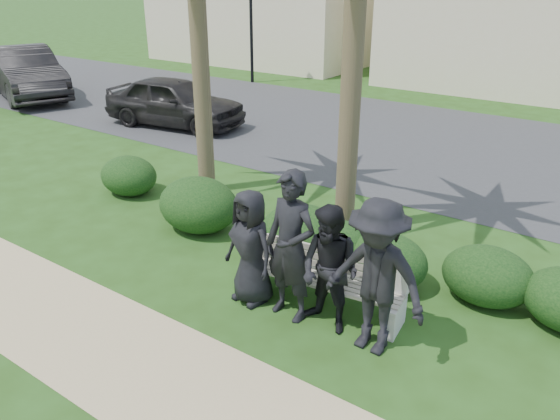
# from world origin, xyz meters

# --- Properties ---
(ground) EXTENTS (160.00, 160.00, 0.00)m
(ground) POSITION_xyz_m (0.00, 0.00, 0.00)
(ground) COLOR #234112
(ground) RESTS_ON ground
(footpath) EXTENTS (30.00, 1.60, 0.01)m
(footpath) POSITION_xyz_m (0.00, -1.80, 0.00)
(footpath) COLOR tan
(footpath) RESTS_ON ground
(asphalt_street) EXTENTS (160.00, 8.00, 0.01)m
(asphalt_street) POSITION_xyz_m (0.00, 8.00, 0.00)
(asphalt_street) COLOR #2D2D30
(asphalt_street) RESTS_ON ground
(street_lamp) EXTENTS (0.36, 0.36, 4.29)m
(street_lamp) POSITION_xyz_m (-9.00, 12.00, 2.94)
(street_lamp) COLOR black
(street_lamp) RESTS_ON ground
(park_bench) EXTENTS (2.18, 0.73, 0.74)m
(park_bench) POSITION_xyz_m (1.19, 0.31, 0.34)
(park_bench) COLOR #B0A694
(park_bench) RESTS_ON ground
(man_a) EXTENTS (0.82, 0.60, 1.54)m
(man_a) POSITION_xyz_m (0.35, -0.06, 0.77)
(man_a) COLOR black
(man_a) RESTS_ON ground
(man_b) EXTENTS (0.73, 0.51, 1.91)m
(man_b) POSITION_xyz_m (0.96, -0.05, 0.96)
(man_b) COLOR black
(man_b) RESTS_ON ground
(man_c) EXTENTS (0.84, 0.69, 1.58)m
(man_c) POSITION_xyz_m (1.49, -0.01, 0.79)
(man_c) COLOR black
(man_c) RESTS_ON ground
(man_d) EXTENTS (1.22, 0.73, 1.84)m
(man_d) POSITION_xyz_m (2.09, -0.07, 0.92)
(man_d) COLOR black
(man_d) RESTS_ON ground
(hedge_a) EXTENTS (1.16, 0.96, 0.76)m
(hedge_a) POSITION_xyz_m (-3.89, 1.54, 0.38)
(hedge_a) COLOR black
(hedge_a) RESTS_ON ground
(hedge_b) EXTENTS (1.40, 1.16, 0.91)m
(hedge_b) POSITION_xyz_m (-1.69, 1.14, 0.46)
(hedge_b) COLOR black
(hedge_b) RESTS_ON ground
(hedge_c) EXTENTS (1.37, 1.13, 0.90)m
(hedge_c) POSITION_xyz_m (0.35, 1.19, 0.45)
(hedge_c) COLOR black
(hedge_c) RESTS_ON ground
(hedge_d) EXTENTS (1.22, 1.01, 0.80)m
(hedge_d) POSITION_xyz_m (0.83, 1.20, 0.40)
(hedge_d) COLOR black
(hedge_d) RESTS_ON ground
(hedge_e) EXTENTS (1.18, 0.98, 0.77)m
(hedge_e) POSITION_xyz_m (1.61, 1.29, 0.38)
(hedge_e) COLOR black
(hedge_e) RESTS_ON ground
(hedge_f) EXTENTS (1.17, 0.97, 0.76)m
(hedge_f) POSITION_xyz_m (2.87, 1.70, 0.38)
(hedge_f) COLOR black
(hedge_f) RESTS_ON ground
(car_a) EXTENTS (4.17, 2.21, 1.35)m
(car_a) POSITION_xyz_m (-6.77, 5.66, 0.68)
(car_a) COLOR black
(car_a) RESTS_ON ground
(car_b) EXTENTS (5.35, 3.40, 1.66)m
(car_b) POSITION_xyz_m (-13.50, 5.42, 0.83)
(car_b) COLOR black
(car_b) RESTS_ON ground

